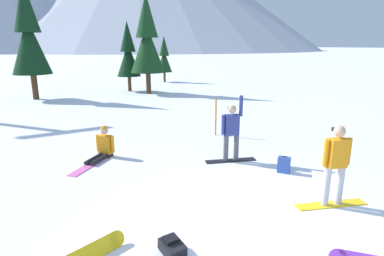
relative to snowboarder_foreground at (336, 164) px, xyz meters
The scene contains 11 objects.
ground_plane 2.13m from the snowboarder_foreground, behind, with size 800.00×800.00×0.00m, color white.
snowboarder_foreground is the anchor object (origin of this frame).
snowboarder_midground 3.31m from the snowboarder_foreground, 94.38° to the left, with size 1.55×0.76×1.98m.
snowboarder_background 6.54m from the snowboarder_foreground, 122.81° to the left, with size 1.57×1.50×0.99m.
backpack_blue 2.05m from the snowboarder_foreground, 75.83° to the left, with size 0.37×0.38×0.47m.
backpack_black 3.85m from the snowboarder_foreground, behind, with size 0.35×0.54×0.30m.
trail_marker_pole 5.96m from the snowboarder_foreground, 80.95° to the left, with size 0.06×0.06×1.44m, color orange.
pine_tree_leaning 24.57m from the snowboarder_foreground, 73.27° to the left, with size 1.44×1.44×4.21m.
pine_tree_tall 19.41m from the snowboarder_foreground, 83.63° to the left, with size 1.74×1.74×5.09m.
pine_tree_twin 17.78m from the snowboarder_foreground, 80.50° to the left, with size 2.39×2.39×6.81m.
pine_tree_slender 19.39m from the snowboarder_foreground, 103.06° to the left, with size 2.34×2.34×7.26m.
Camera 1 is at (-3.89, -4.24, 3.39)m, focal length 29.81 mm.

